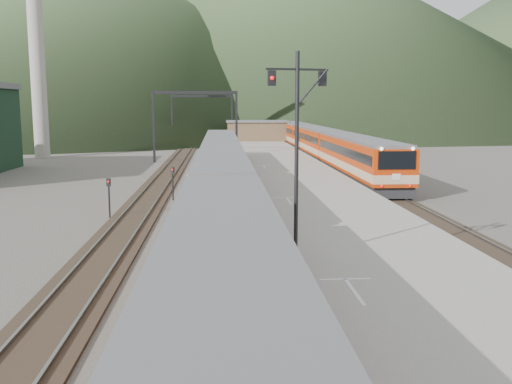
{
  "coord_description": "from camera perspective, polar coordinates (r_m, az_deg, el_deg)",
  "views": [
    {
      "loc": [
        -0.07,
        -9.81,
        6.39
      ],
      "look_at": [
        1.74,
        18.94,
        2.0
      ],
      "focal_mm": 40.0,
      "sensor_mm": 36.0,
      "label": 1
    }
  ],
  "objects": [
    {
      "name": "signal_mast",
      "position": [
        19.53,
        4.1,
        5.65
      ],
      "size": [
        2.16,
        0.61,
        7.18
      ],
      "color": "black",
      "rests_on": "platform"
    },
    {
      "name": "short_signal_c",
      "position": [
        33.59,
        -14.5,
        -0.05
      ],
      "size": [
        0.24,
        0.18,
        2.27
      ],
      "color": "black",
      "rests_on": "ground"
    },
    {
      "name": "track_far",
      "position": [
        50.46,
        -9.18,
        1.36
      ],
      "size": [
        2.6,
        200.0,
        0.23
      ],
      "color": "black",
      "rests_on": "ground"
    },
    {
      "name": "track_main",
      "position": [
        50.22,
        -3.49,
        1.42
      ],
      "size": [
        2.6,
        200.0,
        0.23
      ],
      "color": "black",
      "rests_on": "ground"
    },
    {
      "name": "hill_c",
      "position": [
        246.54,
        23.49,
        12.3
      ],
      "size": [
        160.0,
        160.0,
        50.0
      ],
      "primitive_type": "cone",
      "color": "#2F4427",
      "rests_on": "ground"
    },
    {
      "name": "hill_b",
      "position": [
        243.69,
        3.65,
        15.99
      ],
      "size": [
        220.0,
        220.0,
        75.0
      ],
      "primitive_type": "cone",
      "color": "#2F4427",
      "rests_on": "ground"
    },
    {
      "name": "station_shed",
      "position": [
        88.08,
        0.09,
        6.18
      ],
      "size": [
        9.4,
        4.4,
        3.1
      ],
      "color": "brown",
      "rests_on": "platform"
    },
    {
      "name": "platform",
      "position": [
        48.51,
        3.14,
        1.68
      ],
      "size": [
        8.0,
        100.0,
        1.0
      ],
      "primitive_type": "cube",
      "color": "gray",
      "rests_on": "ground"
    },
    {
      "name": "short_signal_b",
      "position": [
        38.98,
        -8.34,
        1.31
      ],
      "size": [
        0.27,
        0.24,
        2.27
      ],
      "color": "black",
      "rests_on": "ground"
    },
    {
      "name": "main_train",
      "position": [
        32.28,
        -3.44,
        0.87
      ],
      "size": [
        2.94,
        60.33,
        3.59
      ],
      "color": "tan",
      "rests_on": "track_main"
    },
    {
      "name": "smokestack",
      "position": [
        75.58,
        -21.16,
        14.64
      ],
      "size": [
        1.8,
        1.8,
        30.0
      ],
      "primitive_type": "cylinder",
      "color": "#9E998E",
      "rests_on": "ground"
    },
    {
      "name": "gantry_far",
      "position": [
        89.86,
        -5.43,
        8.12
      ],
      "size": [
        9.55,
        0.25,
        8.0
      ],
      "color": "black",
      "rests_on": "ground"
    },
    {
      "name": "hill_a",
      "position": [
        205.13,
        -15.34,
        14.98
      ],
      "size": [
        180.0,
        180.0,
        60.0
      ],
      "primitive_type": "cone",
      "color": "#2F4427",
      "rests_on": "ground"
    },
    {
      "name": "track_second",
      "position": [
        51.53,
        9.4,
        1.5
      ],
      "size": [
        2.6,
        200.0,
        0.23
      ],
      "color": "black",
      "rests_on": "ground"
    },
    {
      "name": "second_train",
      "position": [
        69.05,
        6.07,
        5.05
      ],
      "size": [
        3.06,
        62.7,
        3.73
      ],
      "color": "#B42F08",
      "rests_on": "track_second"
    },
    {
      "name": "gantry_near",
      "position": [
        64.88,
        -6.12,
        7.91
      ],
      "size": [
        9.55,
        0.25,
        8.0
      ],
      "color": "black",
      "rests_on": "ground"
    }
  ]
}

